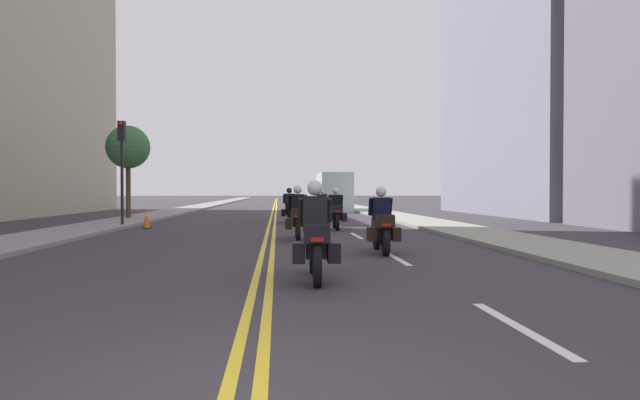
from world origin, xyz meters
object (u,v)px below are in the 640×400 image
object	(u,v)px
street_tree_0	(128,148)
parked_truck	(333,194)
motorcycle_5	(322,207)
traffic_light_near	(122,153)
motorcycle_0	(315,240)
motorcycle_2	(298,218)
motorcycle_3	(336,213)
motorcycle_1	(382,226)
traffic_cone_2	(147,218)
motorcycle_4	(289,209)

from	to	relation	value
street_tree_0	parked_truck	size ratio (longest dim) A/B	0.75
motorcycle_5	traffic_light_near	size ratio (longest dim) A/B	0.49
motorcycle_0	parked_truck	world-z (taller)	parked_truck
motorcycle_2	motorcycle_3	bearing A→B (deg)	69.66
motorcycle_1	motorcycle_2	size ratio (longest dim) A/B	0.89
traffic_cone_2	street_tree_0	size ratio (longest dim) A/B	0.17
traffic_cone_2	parked_truck	distance (m)	19.72
motorcycle_2	traffic_cone_2	size ratio (longest dim) A/B	2.84
motorcycle_5	street_tree_0	size ratio (longest dim) A/B	0.44
motorcycle_0	parked_truck	distance (m)	30.56
motorcycle_0	street_tree_0	size ratio (longest dim) A/B	0.44
traffic_cone_2	motorcycle_1	bearing A→B (deg)	-49.90
motorcycle_4	traffic_light_near	distance (m)	7.66
motorcycle_1	traffic_cone_2	size ratio (longest dim) A/B	2.54
motorcycle_0	motorcycle_4	xyz separation A→B (m)	(-0.08, 15.96, -0.00)
motorcycle_5	parked_truck	world-z (taller)	parked_truck
street_tree_0	parked_truck	distance (m)	16.29
motorcycle_2	motorcycle_3	distance (m)	4.52
motorcycle_4	traffic_cone_2	world-z (taller)	motorcycle_4
motorcycle_4	motorcycle_5	bearing A→B (deg)	64.10
traffic_cone_2	traffic_light_near	bearing A→B (deg)	147.80
motorcycle_5	motorcycle_4	bearing A→B (deg)	-113.69
motorcycle_4	traffic_light_near	world-z (taller)	traffic_light_near
motorcycle_2	motorcycle_3	size ratio (longest dim) A/B	1.10
traffic_cone_2	street_tree_0	world-z (taller)	street_tree_0
motorcycle_2	street_tree_0	xyz separation A→B (m)	(-8.28, 11.81, 3.06)
motorcycle_2	traffic_light_near	world-z (taller)	traffic_light_near
motorcycle_0	parked_truck	bearing A→B (deg)	84.90
street_tree_0	traffic_cone_2	bearing A→B (deg)	-68.96
motorcycle_0	traffic_cone_2	xyz separation A→B (m)	(-5.85, 13.00, -0.27)
motorcycle_3	street_tree_0	xyz separation A→B (m)	(-9.93, 7.61, 3.07)
motorcycle_5	parked_truck	xyz separation A→B (m)	(1.69, 10.42, 0.62)
motorcycle_2	motorcycle_4	distance (m)	8.41
motorcycle_2	street_tree_0	distance (m)	14.75
motorcycle_0	motorcycle_1	size ratio (longest dim) A/B	1.03
street_tree_0	parked_truck	xyz separation A→B (m)	(11.76, 11.00, -2.45)
motorcycle_2	motorcycle_3	world-z (taller)	motorcycle_2
motorcycle_3	street_tree_0	world-z (taller)	street_tree_0
motorcycle_5	parked_truck	bearing A→B (deg)	82.04
motorcycle_2	motorcycle_3	xyz separation A→B (m)	(1.64, 4.21, -0.01)
motorcycle_1	street_tree_0	bearing A→B (deg)	125.85
motorcycle_5	traffic_cone_2	distance (m)	10.31
motorcycle_0	street_tree_0	bearing A→B (deg)	114.60
traffic_cone_2	parked_truck	xyz separation A→B (m)	(9.31, 17.36, 0.87)
motorcycle_1	traffic_light_near	bearing A→B (deg)	134.54
motorcycle_1	traffic_cone_2	world-z (taller)	motorcycle_1
street_tree_0	traffic_light_near	bearing A→B (deg)	-77.16
motorcycle_1	motorcycle_4	xyz separation A→B (m)	(-1.95, 12.12, 0.03)
motorcycle_3	traffic_light_near	xyz separation A→B (m)	(-8.65, 1.98, 2.39)
motorcycle_0	traffic_cone_2	bearing A→B (deg)	115.62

